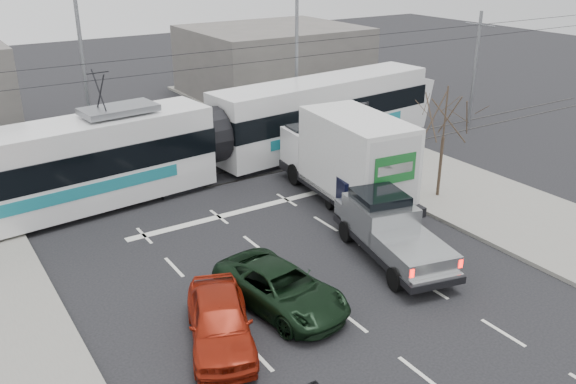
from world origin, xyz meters
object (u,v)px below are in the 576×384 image
tram (209,137)px  red_car (220,321)px  street_lamp_near (294,50)px  navy_pickup (360,195)px  street_lamp_far (79,65)px  silver_pickup (389,228)px  traffic_signal (365,123)px  box_truck (348,158)px  bare_tree (445,117)px  green_car (281,288)px

tram → red_car: tram is taller
street_lamp_near → navy_pickup: 12.70m
street_lamp_far → silver_pickup: street_lamp_far is taller
traffic_signal → box_truck: bearing=-142.3°
street_lamp_far → red_car: 18.46m
traffic_signal → tram: (-6.36, 4.02, -0.68)m
silver_pickup → red_car: bearing=-156.4°
tram → navy_pickup: (3.12, -7.83, -1.02)m
street_lamp_near → navy_pickup: bearing=-109.9°
bare_tree → silver_pickup: bare_tree is taller
tram → silver_pickup: (1.95, -10.91, -0.97)m
tram → street_lamp_far: bearing=122.3°
street_lamp_near → red_car: street_lamp_near is taller
street_lamp_far → box_truck: bearing=-54.3°
street_lamp_far → box_truck: (8.20, -11.41, -3.13)m
bare_tree → silver_pickup: (-5.54, -2.89, -2.70)m
traffic_signal → green_car: size_ratio=0.74×
box_truck → red_car: (-9.61, -6.47, -1.23)m
traffic_signal → silver_pickup: bearing=-122.7°
green_car → traffic_signal: bearing=29.8°
traffic_signal → street_lamp_far: size_ratio=0.40×
bare_tree → traffic_signal: bare_tree is taller
bare_tree → silver_pickup: 6.81m
silver_pickup → box_truck: size_ratio=0.77×
red_car → tram: bearing=86.3°
bare_tree → traffic_signal: bearing=105.8°
street_lamp_far → street_lamp_near: bearing=-9.9°
box_truck → green_car: 9.27m
silver_pickup → green_car: 5.25m
silver_pickup → red_car: silver_pickup is taller
traffic_signal → box_truck: box_truck is taller
tram → green_car: tram is taller
traffic_signal → street_lamp_near: 7.91m
street_lamp_far → navy_pickup: street_lamp_far is taller
street_lamp_near → tram: bearing=-154.2°
green_car → silver_pickup: bearing=0.0°
green_car → street_lamp_near: bearing=46.6°
tram → traffic_signal: bearing=-38.1°
box_truck → traffic_signal: bearing=43.7°
box_truck → tram: bearing=129.3°
silver_pickup → box_truck: box_truck is taller
navy_pickup → green_car: navy_pickup is taller
navy_pickup → red_car: navy_pickup is taller
box_truck → navy_pickup: bearing=-106.5°
silver_pickup → tram: bearing=112.7°
street_lamp_near → tram: size_ratio=0.32×
silver_pickup → box_truck: bearing=81.2°
bare_tree → tram: bearing=133.0°
box_truck → green_car: (-7.12, -5.80, -1.30)m
silver_pickup → green_car: bearing=-158.4°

